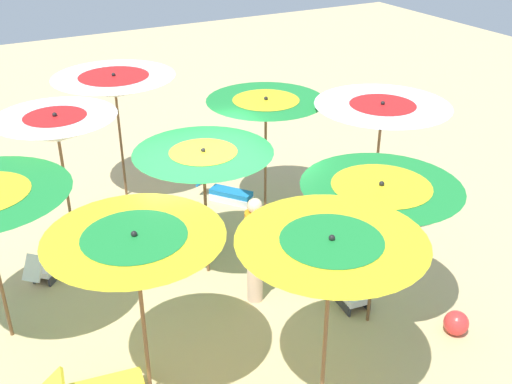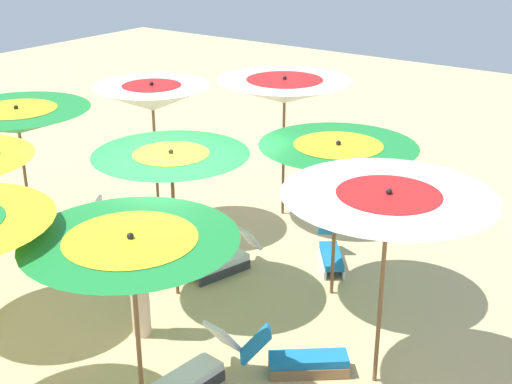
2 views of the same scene
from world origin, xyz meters
TOP-DOWN VIEW (x-y plane):
  - ground at (0.00, 0.00)m, footprint 34.79×34.79m
  - beach_umbrella_0 at (-3.29, 0.03)m, footprint 2.30×2.30m
  - beach_umbrella_1 at (-1.86, -1.43)m, footprint 2.13×2.13m
  - beach_umbrella_2 at (0.28, -3.39)m, footprint 2.29×2.29m
  - beach_umbrella_3 at (-1.58, 2.14)m, footprint 2.13×2.13m
  - beach_umbrella_4 at (-0.06, -0.13)m, footprint 2.12×2.12m
  - beach_umbrella_5 at (1.72, -1.67)m, footprint 1.90×1.90m
  - beach_umbrella_6 at (-0.10, 3.13)m, footprint 2.09×2.09m
  - beach_umbrella_7 at (1.70, 1.95)m, footprint 2.03×2.03m
  - lounger_0 at (2.20, -1.27)m, footprint 1.00×1.03m
  - lounger_1 at (-1.41, -2.19)m, footprint 0.94×1.10m
  - lounger_2 at (-0.20, -1.03)m, footprint 0.65×1.26m
  - lounger_3 at (-2.49, 0.42)m, footprint 1.19×1.05m
  - lounger_4 at (-1.63, 1.40)m, footprint 0.49×1.31m
  - beachgoer_0 at (-0.37, 0.91)m, footprint 0.30×0.30m
  - beach_ball at (-2.50, 2.96)m, footprint 0.35×0.35m

SIDE VIEW (x-z plane):
  - ground at x=0.00m, z-range -0.04..0.00m
  - beach_ball at x=-2.50m, z-range 0.00..0.35m
  - lounger_0 at x=2.20m, z-range -0.10..0.50m
  - lounger_2 at x=-0.20m, z-range -0.10..0.50m
  - lounger_3 at x=-2.49m, z-range -0.11..0.52m
  - lounger_1 at x=-1.41m, z-range -0.11..0.53m
  - lounger_4 at x=-1.63m, z-range -0.13..0.55m
  - beachgoer_0 at x=-0.37m, z-range 0.04..1.80m
  - beach_umbrella_4 at x=-0.06m, z-range 0.87..3.07m
  - beach_umbrella_3 at x=-1.58m, z-range 0.86..3.14m
  - beach_umbrella_1 at x=-1.86m, z-range 0.94..3.26m
  - beach_umbrella_7 at x=1.70m, z-range 0.96..3.33m
  - beach_umbrella_6 at x=-0.10m, z-range 1.00..3.44m
  - beach_umbrella_0 at x=-3.29m, z-range 1.00..3.44m
  - beach_umbrella_2 at x=0.28m, z-range 1.01..3.56m
  - beach_umbrella_5 at x=1.72m, z-range 1.02..3.60m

